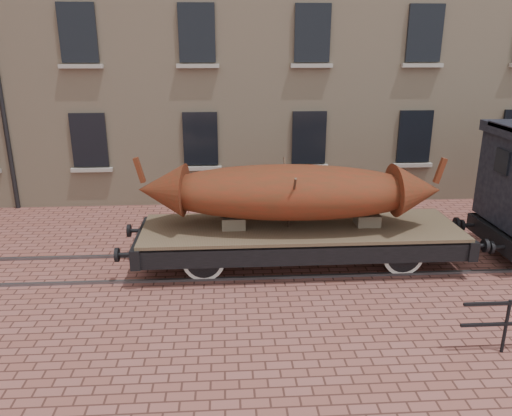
{
  "coord_description": "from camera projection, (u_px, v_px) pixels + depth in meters",
  "views": [
    {
      "loc": [
        -1.73,
        -10.96,
        5.08
      ],
      "look_at": [
        -1.0,
        0.5,
        1.3
      ],
      "focal_mm": 35.0,
      "sensor_mm": 36.0,
      "label": 1
    }
  ],
  "objects": [
    {
      "name": "ground",
      "position": [
        299.0,
        264.0,
        12.08
      ],
      "size": [
        90.0,
        90.0,
        0.0
      ],
      "primitive_type": "plane",
      "color": "brown"
    },
    {
      "name": "rail_track",
      "position": [
        299.0,
        263.0,
        12.07
      ],
      "size": [
        30.0,
        1.52,
        0.06
      ],
      "color": "#59595E",
      "rests_on": "ground"
    },
    {
      "name": "flatcar_wagon",
      "position": [
        300.0,
        234.0,
        11.83
      ],
      "size": [
        8.4,
        2.28,
        1.27
      ],
      "color": "brown",
      "rests_on": "ground"
    },
    {
      "name": "iron_boat",
      "position": [
        289.0,
        192.0,
        11.49
      ],
      "size": [
        7.08,
        2.35,
        1.67
      ],
      "color": "maroon",
      "rests_on": "flatcar_wagon"
    }
  ]
}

